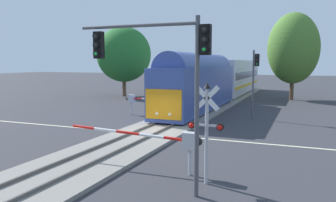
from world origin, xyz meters
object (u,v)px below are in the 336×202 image
traffic_signal_near_right (162,61)px  pine_left_background (124,54)px  commuter_train (222,78)px  crossing_gate_far (138,99)px  elm_centre_background (293,48)px  traffic_signal_far_side (255,73)px  crossing_gate_near (172,140)px  crossing_signal_mast (206,123)px

traffic_signal_near_right → pine_left_background: 35.32m
commuter_train → crossing_gate_far: bearing=-108.1°
elm_centre_background → crossing_gate_far: bearing=-123.5°
commuter_train → traffic_signal_far_side: bearing=-64.8°
traffic_signal_near_right → elm_centre_background: bearing=84.9°
crossing_gate_near → crossing_signal_mast: (1.67, -0.74, 0.97)m
traffic_signal_far_side → commuter_train: bearing=115.2°
elm_centre_background → crossing_signal_mast: bearing=-93.2°
crossing_gate_far → elm_centre_background: 22.35m
crossing_gate_near → elm_centre_background: elm_centre_background is taller
crossing_gate_near → traffic_signal_far_side: (1.21, 15.29, 2.35)m
crossing_signal_mast → pine_left_background: (-19.70, 28.73, 3.34)m
commuter_train → crossing_gate_far: size_ratio=6.58×
elm_centre_background → commuter_train: bearing=-147.4°
commuter_train → crossing_gate_near: 27.20m
traffic_signal_near_right → pine_left_background: bearing=121.5°
traffic_signal_near_right → crossing_gate_far: bearing=119.8°
crossing_gate_near → elm_centre_background: size_ratio=0.60×
traffic_signal_near_right → traffic_signal_far_side: size_ratio=1.10×
crossing_signal_mast → pine_left_background: pine_left_background is taller
commuter_train → traffic_signal_near_right: (4.64, -28.93, 1.90)m
pine_left_background → crossing_gate_near: bearing=-57.2°
crossing_gate_far → elm_centre_background: elm_centre_background is taller
commuter_train → elm_centre_background: size_ratio=3.61×
crossing_gate_far → elm_centre_background: (12.03, 18.18, 4.93)m
pine_left_background → crossing_gate_far: bearing=-56.7°
crossing_signal_mast → traffic_signal_far_side: 16.09m
pine_left_background → crossing_signal_mast: bearing=-55.6°
traffic_signal_far_side → pine_left_background: bearing=146.6°
crossing_gate_far → commuter_train: bearing=71.9°
commuter_train → crossing_gate_near: (4.21, -26.83, -1.37)m
crossing_gate_far → elm_centre_background: bearing=56.5°
crossing_gate_far → traffic_signal_near_right: bearing=-60.2°
crossing_gate_near → crossing_signal_mast: crossing_signal_mast is taller
traffic_signal_far_side → elm_centre_background: size_ratio=0.53×
crossing_signal_mast → crossing_gate_far: bearing=125.5°
pine_left_background → elm_centre_background: (21.50, 3.75, 0.62)m
crossing_gate_far → traffic_signal_near_right: traffic_signal_near_right is taller
elm_centre_background → pine_left_background: bearing=-170.1°
commuter_train → traffic_signal_near_right: size_ratio=6.22×
commuter_train → pine_left_background: pine_left_background is taller
elm_centre_background → traffic_signal_far_side: bearing=-97.8°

